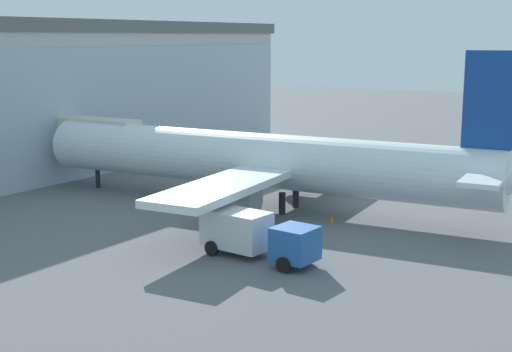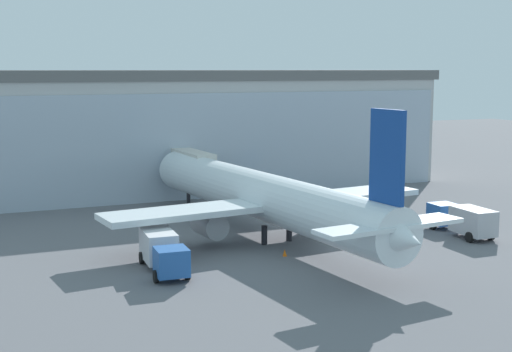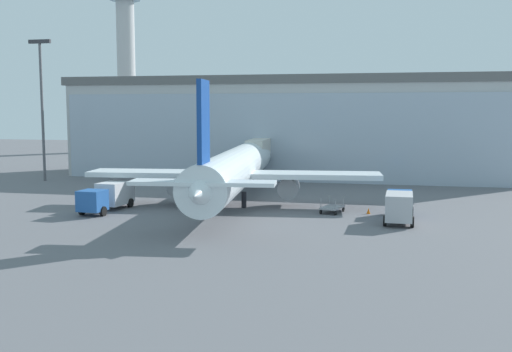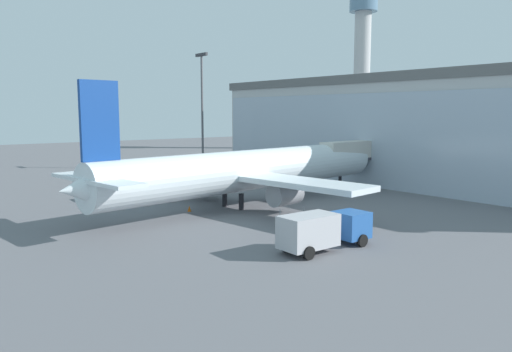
{
  "view_description": "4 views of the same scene",
  "coord_description": "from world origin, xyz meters",
  "px_view_note": "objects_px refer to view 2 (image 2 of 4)",
  "views": [
    {
      "loc": [
        -44.45,
        -21.45,
        12.77
      ],
      "look_at": [
        -2.43,
        7.46,
        2.79
      ],
      "focal_mm": 50.0,
      "sensor_mm": 36.0,
      "label": 1
    },
    {
      "loc": [
        -24.23,
        -47.77,
        14.55
      ],
      "look_at": [
        -0.31,
        10.67,
        5.03
      ],
      "focal_mm": 50.0,
      "sensor_mm": 36.0,
      "label": 2
    },
    {
      "loc": [
        15.91,
        -50.78,
        9.74
      ],
      "look_at": [
        1.17,
        9.79,
        2.78
      ],
      "focal_mm": 42.0,
      "sensor_mm": 36.0,
      "label": 3
    },
    {
      "loc": [
        39.67,
        -22.1,
        9.5
      ],
      "look_at": [
        -2.03,
        10.07,
        2.73
      ],
      "focal_mm": 35.0,
      "sensor_mm": 36.0,
      "label": 4
    }
  ],
  "objects_px": {
    "catering_truck": "(163,251)",
    "airplane": "(264,197)",
    "jet_bridge": "(185,161)",
    "baggage_cart": "(384,228)",
    "safety_cone_nose": "(285,253)",
    "safety_cone_wingtip": "(414,227)",
    "fuel_truck": "(463,219)"
  },
  "relations": [
    {
      "from": "jet_bridge",
      "to": "safety_cone_nose",
      "type": "distance_m",
      "value": 25.42
    },
    {
      "from": "fuel_truck",
      "to": "safety_cone_nose",
      "type": "height_order",
      "value": "fuel_truck"
    },
    {
      "from": "catering_truck",
      "to": "baggage_cart",
      "type": "xyz_separation_m",
      "value": [
        21.18,
        3.86,
        -0.97
      ]
    },
    {
      "from": "airplane",
      "to": "safety_cone_wingtip",
      "type": "relative_size",
      "value": 73.08
    },
    {
      "from": "safety_cone_wingtip",
      "to": "airplane",
      "type": "bearing_deg",
      "value": 169.01
    },
    {
      "from": "jet_bridge",
      "to": "catering_truck",
      "type": "height_order",
      "value": "jet_bridge"
    },
    {
      "from": "airplane",
      "to": "safety_cone_wingtip",
      "type": "bearing_deg",
      "value": -108.34
    },
    {
      "from": "jet_bridge",
      "to": "baggage_cart",
      "type": "distance_m",
      "value": 24.89
    },
    {
      "from": "jet_bridge",
      "to": "catering_truck",
      "type": "relative_size",
      "value": 1.72
    },
    {
      "from": "catering_truck",
      "to": "safety_cone_nose",
      "type": "distance_m",
      "value": 9.97
    },
    {
      "from": "catering_truck",
      "to": "airplane",
      "type": "bearing_deg",
      "value": 124.51
    },
    {
      "from": "safety_cone_nose",
      "to": "baggage_cart",
      "type": "bearing_deg",
      "value": 17.57
    },
    {
      "from": "jet_bridge",
      "to": "fuel_truck",
      "type": "distance_m",
      "value": 30.66
    },
    {
      "from": "catering_truck",
      "to": "safety_cone_nose",
      "type": "height_order",
      "value": "catering_truck"
    },
    {
      "from": "catering_truck",
      "to": "safety_cone_wingtip",
      "type": "xyz_separation_m",
      "value": [
        24.55,
        4.1,
        -1.19
      ]
    },
    {
      "from": "airplane",
      "to": "fuel_truck",
      "type": "relative_size",
      "value": 5.5
    },
    {
      "from": "baggage_cart",
      "to": "safety_cone_nose",
      "type": "xyz_separation_m",
      "value": [
        -11.29,
        -3.57,
        -0.23
      ]
    },
    {
      "from": "catering_truck",
      "to": "baggage_cart",
      "type": "bearing_deg",
      "value": 102.8
    },
    {
      "from": "catering_truck",
      "to": "fuel_truck",
      "type": "distance_m",
      "value": 27.34
    },
    {
      "from": "airplane",
      "to": "baggage_cart",
      "type": "relative_size",
      "value": 12.98
    },
    {
      "from": "safety_cone_nose",
      "to": "safety_cone_wingtip",
      "type": "relative_size",
      "value": 1.0
    },
    {
      "from": "airplane",
      "to": "baggage_cart",
      "type": "distance_m",
      "value": 11.2
    },
    {
      "from": "safety_cone_nose",
      "to": "airplane",
      "type": "bearing_deg",
      "value": 81.88
    },
    {
      "from": "jet_bridge",
      "to": "catering_truck",
      "type": "bearing_deg",
      "value": 155.4
    },
    {
      "from": "safety_cone_nose",
      "to": "jet_bridge",
      "type": "bearing_deg",
      "value": 91.45
    },
    {
      "from": "jet_bridge",
      "to": "fuel_truck",
      "type": "xyz_separation_m",
      "value": [
        18.08,
        -24.58,
        -3.05
      ]
    },
    {
      "from": "jet_bridge",
      "to": "baggage_cart",
      "type": "height_order",
      "value": "jet_bridge"
    },
    {
      "from": "catering_truck",
      "to": "jet_bridge",
      "type": "bearing_deg",
      "value": 162.4
    },
    {
      "from": "jet_bridge",
      "to": "fuel_truck",
      "type": "relative_size",
      "value": 1.74
    },
    {
      "from": "jet_bridge",
      "to": "catering_truck",
      "type": "xyz_separation_m",
      "value": [
        -9.26,
        -25.34,
        -3.05
      ]
    },
    {
      "from": "airplane",
      "to": "baggage_cart",
      "type": "height_order",
      "value": "airplane"
    },
    {
      "from": "fuel_truck",
      "to": "airplane",
      "type": "bearing_deg",
      "value": 70.35
    }
  ]
}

